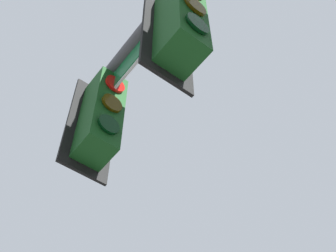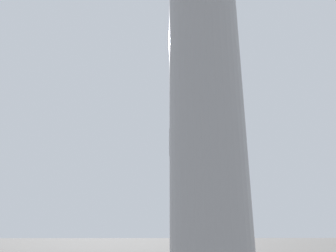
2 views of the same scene
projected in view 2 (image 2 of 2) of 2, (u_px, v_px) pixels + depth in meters
signal_pole_near at (175, 152)px, 14.61m from camera, size 4.70×0.70×6.78m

